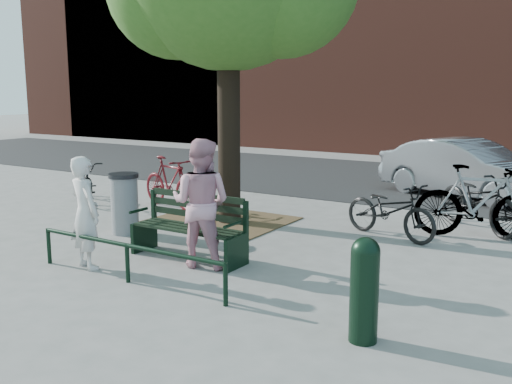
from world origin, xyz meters
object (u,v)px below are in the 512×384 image
Objects in this scene: bollard at (364,286)px; park_bench at (191,225)px; parked_car at (467,169)px; person_left at (85,213)px; person_right at (201,203)px; litter_bin at (125,203)px; bicycle_c at (390,210)px.

park_bench is at bearing 157.25° from bollard.
parked_car is at bearing 71.21° from park_bench.
person_left is 0.87× the size of person_right.
parked_car is (1.97, 7.08, -0.22)m from person_right.
litter_bin is 0.59× the size of bicycle_c.
bollard is at bearing -152.19° from parked_car.
bollard is 0.59× the size of bicycle_c.
parked_car is at bearing -119.65° from person_right.
park_bench is 0.99× the size of person_right.
bollard reaches higher than park_bench.
parked_car reaches higher than litter_bin.
person_right is 3.33m from bicycle_c.
bicycle_c is at bearing -134.70° from person_right.
person_right is 1.01× the size of bicycle_c.
litter_bin is 7.58m from parked_car.
person_left is 1.48× the size of bollard.
person_right is 7.35m from parked_car.
park_bench is 1.71× the size of litter_bin.
person_left is at bearing -128.56° from park_bench.
person_left reaches higher than park_bench.
person_right reaches higher than litter_bin.
parked_car reaches higher than bicycle_c.
bollard is 4.09m from bicycle_c.
park_bench is at bearing -15.89° from litter_bin.
park_bench is 0.44× the size of parked_car.
bicycle_c is 0.44× the size of parked_car.
person_left is 0.88× the size of bicycle_c.
parked_car reaches higher than park_bench.
parked_car is (-0.81, 8.17, 0.10)m from bollard.
person_left is at bearing -179.88° from parked_car.
person_left is 1.91m from litter_bin.
person_right reaches higher than bicycle_c.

